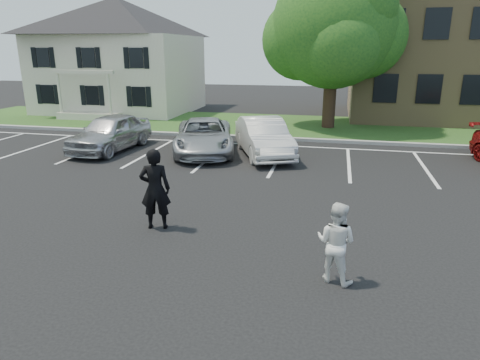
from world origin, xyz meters
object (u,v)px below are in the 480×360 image
tree (335,29)px  car_silver_west (110,132)px  car_white_sedan (264,137)px  man_white_shirt (336,242)px  man_black_suit (155,189)px  house (120,56)px  car_silver_minivan (204,136)px

tree → car_silver_west: bearing=-140.1°
car_white_sedan → man_white_shirt: bearing=-95.3°
man_black_suit → car_silver_west: size_ratio=0.43×
man_white_shirt → car_silver_west: (-9.82, 9.26, -0.00)m
house → car_silver_minivan: bearing=-49.6°
house → man_black_suit: (10.96, -19.45, -2.81)m
car_silver_west → car_white_sedan: size_ratio=0.99×
car_white_sedan → car_silver_west: bearing=161.8°
house → car_silver_minivan: house is taller
house → man_white_shirt: 26.26m
tree → man_white_shirt: tree is taller
tree → man_black_suit: (-3.89, -15.40, -4.33)m
man_black_suit → car_silver_west: (-5.43, 7.61, -0.22)m
man_white_shirt → car_silver_minivan: (-5.65, 9.72, -0.08)m
house → man_white_shirt: size_ratio=6.42×
car_silver_minivan → car_white_sedan: 2.59m
man_black_suit → car_silver_minivan: man_black_suit is taller
tree → man_black_suit: size_ratio=4.31×
tree → car_silver_minivan: 10.08m
tree → car_silver_minivan: bearing=-125.2°
tree → man_white_shirt: size_ratio=5.48×
car_white_sedan → car_silver_minivan: bearing=158.7°
man_white_shirt → tree: bearing=-67.2°
man_black_suit → car_silver_minivan: size_ratio=0.39×
car_silver_west → car_silver_minivan: size_ratio=0.90×
man_black_suit → car_white_sedan: man_black_suit is taller
car_silver_west → car_white_sedan: 6.77m
house → car_silver_minivan: 15.26m
tree → man_black_suit: tree is taller
house → car_white_sedan: bearing=-42.6°
man_black_suit → car_silver_minivan: (-1.27, 8.08, -0.30)m
tree → man_black_suit: bearing=-104.2°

